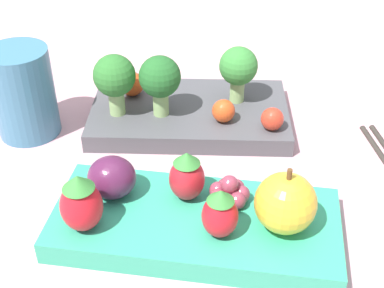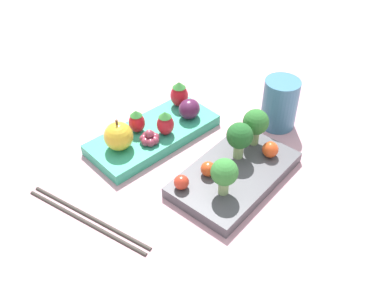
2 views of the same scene
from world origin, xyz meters
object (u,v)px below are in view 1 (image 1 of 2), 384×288
object	(u,v)px
broccoli_floret_2	(160,79)
apple	(285,203)
strawberry_2	(81,203)
strawberry_1	(220,213)
plum	(112,177)
strawberry_0	(187,176)
grape_cluster	(229,193)
broccoli_floret_0	(115,78)
drinking_cup	(23,93)
cherry_tomato_1	(132,84)
bento_box_savoury	(190,114)
cherry_tomato_2	(272,119)
bento_box_fruit	(195,224)
broccoli_floret_1	(238,68)
cherry_tomato_0	(224,111)

from	to	relation	value
broccoli_floret_2	apple	bearing A→B (deg)	-57.39
apple	strawberry_2	world-z (taller)	apple
strawberry_1	plum	distance (m)	0.09
strawberry_0	grape_cluster	distance (m)	0.04
broccoli_floret_0	drinking_cup	size ratio (longest dim) A/B	0.70
drinking_cup	grape_cluster	bearing A→B (deg)	-32.71
drinking_cup	cherry_tomato_1	bearing A→B (deg)	23.27
plum	drinking_cup	distance (m)	0.16
bento_box_savoury	cherry_tomato_1	bearing A→B (deg)	159.05
cherry_tomato_1	broccoli_floret_2	bearing A→B (deg)	-49.08
broccoli_floret_2	cherry_tomato_2	xyz separation A→B (m)	(0.11, -0.03, -0.03)
drinking_cup	strawberry_2	bearing A→B (deg)	-61.52
bento_box_fruit	apple	distance (m)	0.07
broccoli_floret_2	strawberry_0	xyz separation A→B (m)	(0.03, -0.13, -0.02)
broccoli_floret_1	drinking_cup	size ratio (longest dim) A/B	0.66
strawberry_0	plum	bearing A→B (deg)	178.14
strawberry_0	apple	bearing A→B (deg)	-24.28
bento_box_savoury	strawberry_0	bearing A→B (deg)	-89.87
cherry_tomato_2	bento_box_fruit	bearing A→B (deg)	-120.42
strawberry_0	cherry_tomato_0	bearing A→B (deg)	73.78
strawberry_0	strawberry_2	distance (m)	0.08
broccoli_floret_2	grape_cluster	world-z (taller)	broccoli_floret_2
drinking_cup	bento_box_savoury	bearing A→B (deg)	7.01
grape_cluster	broccoli_floret_1	bearing A→B (deg)	84.61
broccoli_floret_0	plum	xyz separation A→B (m)	(0.01, -0.12, -0.02)
apple	strawberry_1	world-z (taller)	apple
cherry_tomato_2	cherry_tomato_0	bearing A→B (deg)	163.94
bento_box_savoury	cherry_tomato_2	bearing A→B (deg)	-26.46
bento_box_savoury	strawberry_1	xyz separation A→B (m)	(0.03, -0.18, 0.03)
cherry_tomato_1	strawberry_1	distance (m)	0.22
broccoli_floret_2	grape_cluster	bearing A→B (deg)	-64.57
cherry_tomato_0	drinking_cup	size ratio (longest dim) A/B	0.25
bento_box_savoury	drinking_cup	bearing A→B (deg)	-172.99
bento_box_savoury	drinking_cup	size ratio (longest dim) A/B	2.26
apple	plum	bearing A→B (deg)	165.28
strawberry_0	plum	world-z (taller)	strawberry_0
broccoli_floret_1	grape_cluster	xyz separation A→B (m)	(-0.01, -0.16, -0.03)
grape_cluster	bento_box_fruit	bearing A→B (deg)	-146.75
grape_cluster	strawberry_1	bearing A→B (deg)	-103.29
cherry_tomato_2	grape_cluster	xyz separation A→B (m)	(-0.05, -0.11, -0.00)
bento_box_savoury	strawberry_2	bearing A→B (deg)	-113.59
broccoli_floret_2	strawberry_1	bearing A→B (deg)	-72.22
bento_box_savoury	apple	size ratio (longest dim) A/B	3.71
strawberry_1	broccoli_floret_0	bearing A→B (deg)	120.09
plum	grape_cluster	size ratio (longest dim) A/B	1.18
broccoli_floret_2	grape_cluster	size ratio (longest dim) A/B	1.89
cherry_tomato_2	plum	xyz separation A→B (m)	(-0.14, -0.10, 0.01)
cherry_tomato_1	strawberry_2	xyz separation A→B (m)	(-0.02, -0.20, 0.01)
broccoli_floret_1	strawberry_2	size ratio (longest dim) A/B	1.22
bento_box_savoury	broccoli_floret_1	bearing A→B (deg)	14.61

